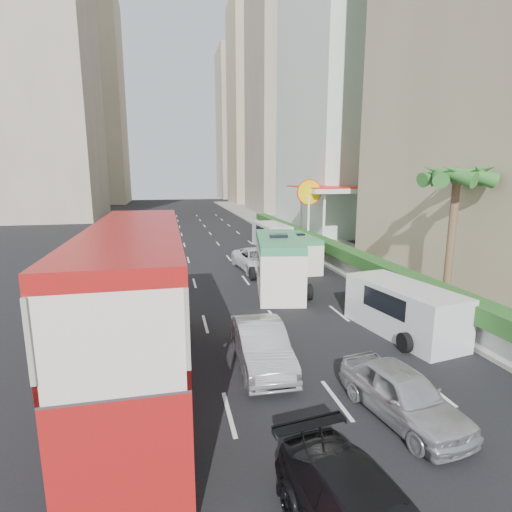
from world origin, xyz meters
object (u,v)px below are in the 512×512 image
object	(u,v)px
panel_van_near	(403,309)
shell_station	(332,216)
double_decker_bus	(139,310)
panel_van_far	(272,236)
minibus_near	(278,264)
palm_tree	(451,244)
minibus_far	(298,252)
van_asset	(257,270)
car_silver_lane_a	(261,366)
car_silver_lane_b	(400,417)

from	to	relation	value
panel_van_near	shell_station	size ratio (longest dim) A/B	0.65
double_decker_bus	panel_van_far	world-z (taller)	double_decker_bus
minibus_near	palm_tree	size ratio (longest dim) A/B	1.08
minibus_far	shell_station	distance (m)	10.49
double_decker_bus	palm_tree	world-z (taller)	palm_tree
shell_station	panel_van_far	bearing A→B (deg)	-178.95
panel_van_near	shell_station	xyz separation A→B (m)	(5.64, 20.83, 1.71)
van_asset	panel_van_near	size ratio (longest dim) A/B	1.03
panel_van_near	panel_van_far	size ratio (longest dim) A/B	0.96
minibus_near	panel_van_far	distance (m)	13.62
minibus_near	car_silver_lane_a	bearing A→B (deg)	-98.30
double_decker_bus	minibus_far	xyz separation A→B (m)	(9.92, 14.59, -1.35)
car_silver_lane_a	panel_van_far	size ratio (longest dim) A/B	0.84
minibus_near	panel_van_near	bearing A→B (deg)	-55.36
minibus_near	shell_station	size ratio (longest dim) A/B	0.86
car_silver_lane_b	van_asset	bearing A→B (deg)	80.94
van_asset	shell_station	size ratio (longest dim) A/B	0.67
palm_tree	minibus_far	bearing A→B (deg)	110.10
minibus_near	double_decker_bus	bearing A→B (deg)	-115.44
car_silver_lane_a	double_decker_bus	bearing A→B (deg)	-169.54
car_silver_lane_b	minibus_far	bearing A→B (deg)	71.35
double_decker_bus	car_silver_lane_a	distance (m)	4.71
car_silver_lane_a	minibus_near	world-z (taller)	minibus_near
minibus_near	panel_van_near	xyz separation A→B (m)	(3.31, -7.47, -0.48)
palm_tree	car_silver_lane_b	bearing A→B (deg)	-133.60
double_decker_bus	car_silver_lane_b	bearing A→B (deg)	-24.40
double_decker_bus	car_silver_lane_a	xyz separation A→B (m)	(3.93, 0.60, -2.53)
car_silver_lane_b	minibus_far	size ratio (longest dim) A/B	0.78
car_silver_lane_b	panel_van_far	distance (m)	26.27
panel_van_far	van_asset	bearing A→B (deg)	-114.48
double_decker_bus	shell_station	xyz separation A→B (m)	(16.00, 23.00, 0.22)
van_asset	palm_tree	xyz separation A→B (m)	(6.87, -10.52, 3.38)
car_silver_lane_a	minibus_near	bearing A→B (deg)	72.73
palm_tree	shell_station	world-z (taller)	palm_tree
double_decker_bus	panel_van_far	bearing A→B (deg)	66.10
panel_van_near	panel_van_far	xyz separation A→B (m)	(-0.21, 20.72, 0.05)
double_decker_bus	panel_van_far	xyz separation A→B (m)	(10.15, 22.89, -1.44)
minibus_near	panel_van_near	size ratio (longest dim) A/B	1.32
double_decker_bus	car_silver_lane_a	world-z (taller)	double_decker_bus
double_decker_bus	minibus_near	xyz separation A→B (m)	(7.05, 9.64, -1.00)
car_silver_lane_a	panel_van_near	xyz separation A→B (m)	(6.43, 1.57, 1.04)
palm_tree	shell_station	size ratio (longest dim) A/B	0.80
car_silver_lane_a	palm_tree	xyz separation A→B (m)	(9.87, 3.40, 3.38)
minibus_far	panel_van_near	size ratio (longest dim) A/B	1.02
panel_van_far	palm_tree	bearing A→B (deg)	-82.50
double_decker_bus	palm_tree	xyz separation A→B (m)	(13.80, 4.00, 0.85)
minibus_near	van_asset	bearing A→B (deg)	102.14
car_silver_lane_a	panel_van_far	xyz separation A→B (m)	(6.22, 22.29, 1.09)
van_asset	panel_van_near	xyz separation A→B (m)	(3.43, -12.35, 1.04)
shell_station	car_silver_lane_a	bearing A→B (deg)	-118.32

